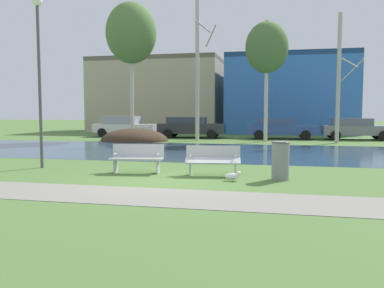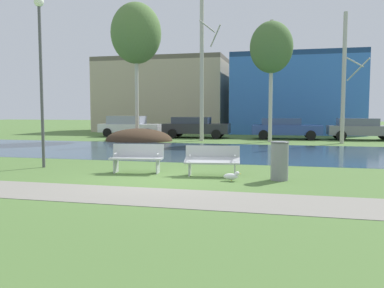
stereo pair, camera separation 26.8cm
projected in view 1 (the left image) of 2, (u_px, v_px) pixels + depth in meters
name	position (u px, v px, depth m)	size (l,w,h in m)	color
ground_plane	(219.00, 148.00, 20.61)	(120.00, 120.00, 0.00)	#517538
paved_path_strip	(138.00, 196.00, 8.85)	(60.00, 1.84, 0.01)	gray
river_band	(213.00, 151.00, 18.74)	(80.00, 8.70, 0.01)	#2D475B
soil_mound	(134.00, 141.00, 25.45)	(4.37, 3.49, 1.58)	#423021
bench_left	(137.00, 158.00, 12.16)	(1.66, 0.77, 0.87)	#B2B5B7
bench_right	(213.00, 160.00, 11.66)	(1.66, 0.77, 0.87)	#B2B5B7
trash_bin	(280.00, 160.00, 10.92)	(0.50, 0.50, 1.06)	gray
seagull	(233.00, 176.00, 10.77)	(0.48, 0.18, 0.27)	white
streetlamp	(39.00, 55.00, 13.00)	(0.32, 0.32, 5.60)	#4C4C51
birch_far_left	(131.00, 33.00, 26.48)	(3.36, 3.36, 9.10)	beige
birch_left	(198.00, 67.00, 25.17)	(1.37, 2.07, 9.12)	#BCB7A8
birch_center_left	(267.00, 48.00, 24.32)	(2.61, 2.61, 7.40)	beige
birch_center	(339.00, 78.00, 23.27)	(1.50, 2.41, 7.57)	#BCB7A8
parked_van_nearest_white	(125.00, 126.00, 29.79)	(4.70, 2.12, 1.54)	silver
parked_sedan_second_dark	(191.00, 127.00, 28.39)	(4.72, 2.13, 1.47)	#282B30
parked_hatch_third_blue	(280.00, 128.00, 27.14)	(4.64, 2.02, 1.41)	#2D4793
parked_wagon_fourth_grey	(355.00, 128.00, 26.40)	(4.45, 2.02, 1.42)	slate
building_beige_block	(159.00, 96.00, 38.13)	(11.94, 7.19, 6.78)	#BCAD8E
building_blue_store	(289.00, 95.00, 35.83)	(10.55, 9.78, 6.63)	#3870C6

